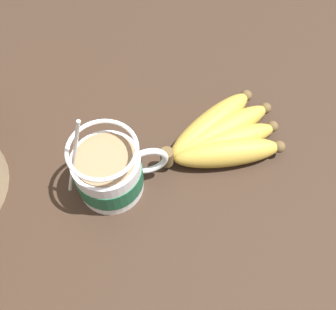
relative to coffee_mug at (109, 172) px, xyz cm
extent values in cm
cube|color=#332319|center=(9.39, 3.81, -5.65)|extent=(124.12, 124.12, 2.77)
cylinder|color=silver|center=(-0.13, 0.00, -0.35)|extent=(9.56, 9.56, 7.83)
cylinder|color=#195638|center=(-0.13, 0.00, -0.64)|extent=(9.76, 9.76, 3.62)
torus|color=silver|center=(5.64, 0.00, 0.92)|extent=(5.87, 0.90, 5.87)
cylinder|color=#997551|center=(-0.13, 0.00, 3.66)|extent=(8.36, 8.36, 0.40)
torus|color=silver|center=(-0.13, 0.00, 6.09)|extent=(9.56, 9.56, 0.60)
cylinder|color=silver|center=(-3.99, 0.00, 4.91)|extent=(4.85, 0.50, 15.48)
ellipsoid|color=silver|center=(-1.81, 0.00, -2.76)|extent=(3.00, 2.00, 0.80)
cylinder|color=brown|center=(8.66, 1.38, -1.33)|extent=(2.00, 2.00, 3.00)
ellipsoid|color=#B79338|center=(17.87, 0.58, -2.11)|extent=(16.80, 5.71, 4.30)
sphere|color=brown|center=(26.08, -0.13, -2.11)|extent=(1.94, 1.94, 1.94)
ellipsoid|color=#B79338|center=(18.11, 2.53, -2.25)|extent=(17.41, 6.04, 4.02)
sphere|color=brown|center=(26.58, 3.55, -2.25)|extent=(1.81, 1.81, 1.81)
ellipsoid|color=#B79338|center=(18.19, 4.62, -2.19)|extent=(18.50, 9.75, 4.14)
sphere|color=brown|center=(26.77, 7.54, -2.19)|extent=(1.86, 1.86, 1.86)
ellipsoid|color=#B79338|center=(17.01, 6.33, -2.11)|extent=(17.18, 12.58, 4.31)
sphere|color=brown|center=(24.51, 10.77, -2.11)|extent=(1.94, 1.94, 1.94)
camera|label=1|loc=(2.47, -26.85, 46.43)|focal=40.00mm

